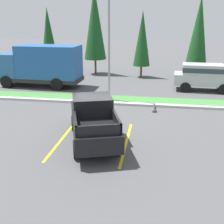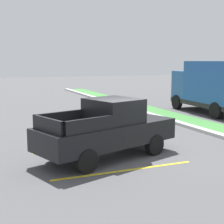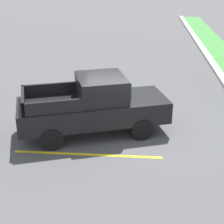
% 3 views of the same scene
% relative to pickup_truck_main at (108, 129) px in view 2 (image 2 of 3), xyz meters
% --- Properties ---
extents(ground_plane, '(120.00, 120.00, 0.00)m').
position_rel_pickup_truck_main_xyz_m(ground_plane, '(0.04, 0.90, -1.04)').
color(ground_plane, '#4C4C4F').
extents(parking_line_near, '(0.12, 4.80, 0.01)m').
position_rel_pickup_truck_main_xyz_m(parking_line_near, '(-1.53, -0.05, -1.04)').
color(parking_line_near, yellow).
rests_on(parking_line_near, ground).
extents(parking_line_far, '(0.12, 4.80, 0.01)m').
position_rel_pickup_truck_main_xyz_m(parking_line_far, '(1.57, -0.05, -1.04)').
color(parking_line_far, yellow).
rests_on(parking_line_far, ground).
extents(pickup_truck_main, '(3.43, 5.55, 2.10)m').
position_rel_pickup_truck_main_xyz_m(pickup_truck_main, '(0.00, 0.00, 0.00)').
color(pickup_truck_main, black).
rests_on(pickup_truck_main, ground).
extents(cargo_truck_distant, '(6.88, 2.69, 3.40)m').
position_rel_pickup_truck_main_xyz_m(cargo_truck_distant, '(-6.60, 10.08, 0.81)').
color(cargo_truck_distant, black).
rests_on(cargo_truck_distant, ground).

